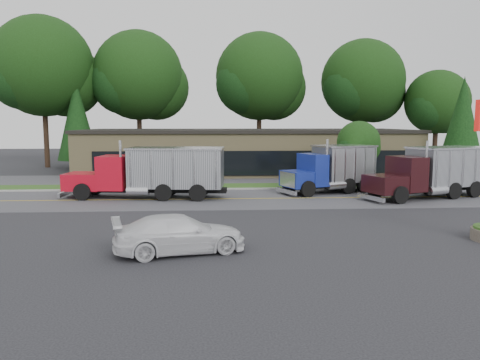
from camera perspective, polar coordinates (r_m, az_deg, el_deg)
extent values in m
plane|color=#36363C|center=(21.99, 0.69, -6.15)|extent=(140.00, 140.00, 0.00)
cube|color=slate|center=(30.80, -0.50, -2.32)|extent=(60.00, 8.00, 0.02)
cube|color=gold|center=(30.80, -0.50, -2.32)|extent=(60.00, 0.12, 0.01)
cube|color=#9E9E99|center=(34.95, -0.84, -1.20)|extent=(60.00, 0.30, 0.12)
cube|color=#35561D|center=(36.73, -0.96, -0.80)|extent=(60.00, 3.40, 0.03)
cube|color=slate|center=(41.68, -1.25, 0.14)|extent=(60.00, 7.00, 0.02)
cube|color=tan|center=(47.58, 0.88, 3.42)|extent=(32.00, 12.00, 4.00)
cylinder|color=#382619|center=(56.50, -22.53, 4.46)|extent=(0.56, 0.56, 5.97)
sphere|color=black|center=(56.79, -22.92, 12.65)|extent=(10.91, 10.91, 10.91)
sphere|color=black|center=(57.32, -20.43, 11.33)|extent=(8.18, 8.18, 8.18)
sphere|color=black|center=(56.31, -24.89, 11.55)|extent=(7.50, 7.50, 7.50)
cylinder|color=#382619|center=(56.04, -12.11, 4.62)|extent=(0.56, 0.56, 5.58)
sphere|color=black|center=(56.25, -12.31, 12.35)|extent=(10.20, 10.20, 10.20)
sphere|color=black|center=(57.15, -10.15, 11.03)|extent=(7.65, 7.65, 7.65)
sphere|color=black|center=(55.49, -14.10, 11.38)|extent=(7.01, 7.01, 7.01)
cylinder|color=#382619|center=(55.67, 2.33, 4.75)|extent=(0.56, 0.56, 5.56)
sphere|color=black|center=(55.88, 2.37, 12.50)|extent=(10.16, 10.16, 10.16)
sphere|color=black|center=(57.25, 4.17, 11.08)|extent=(7.62, 7.62, 7.62)
sphere|color=black|center=(54.71, 0.78, 11.62)|extent=(6.98, 6.98, 6.98)
cylinder|color=#382619|center=(57.15, 14.53, 4.44)|extent=(0.56, 0.56, 5.26)
sphere|color=black|center=(57.30, 14.76, 11.58)|extent=(9.61, 9.61, 9.61)
sphere|color=black|center=(58.92, 16.05, 10.24)|extent=(7.21, 7.21, 7.21)
sphere|color=black|center=(55.93, 13.53, 10.81)|extent=(6.61, 6.61, 6.61)
cylinder|color=#382619|center=(58.32, 22.63, 3.52)|extent=(0.56, 0.56, 3.94)
sphere|color=black|center=(58.28, 22.89, 8.77)|extent=(7.20, 7.20, 7.20)
sphere|color=black|center=(59.66, 23.63, 7.81)|extent=(5.40, 5.40, 5.40)
sphere|color=black|center=(57.17, 22.13, 8.17)|extent=(4.95, 4.95, 4.95)
cylinder|color=#382619|center=(53.55, -19.05, 1.83)|extent=(0.44, 0.44, 1.00)
cone|color=black|center=(53.36, -19.26, 7.04)|extent=(4.29, 4.29, 8.78)
cylinder|color=#382619|center=(45.08, 25.17, 0.63)|extent=(0.44, 0.44, 1.00)
cone|color=black|center=(44.85, 25.47, 6.24)|extent=(3.93, 3.93, 8.04)
cylinder|color=#382619|center=(38.35, 14.13, 0.72)|extent=(0.56, 0.56, 1.85)
sphere|color=black|center=(38.17, 14.25, 4.47)|extent=(3.39, 3.39, 3.39)
sphere|color=black|center=(38.78, 14.94, 3.86)|extent=(2.54, 2.54, 2.54)
sphere|color=black|center=(37.72, 13.61, 3.98)|extent=(2.33, 2.33, 2.33)
cube|color=black|center=(31.58, -10.84, -1.17)|extent=(10.16, 2.07, 0.28)
cube|color=red|center=(32.82, -18.34, -0.13)|extent=(2.65, 2.54, 1.10)
cube|color=red|center=(32.10, -15.08, 0.91)|extent=(2.00, 2.57, 2.20)
cube|color=black|center=(32.30, -16.41, 1.62)|extent=(0.28, 2.09, 0.90)
cube|color=silver|center=(31.04, -7.74, 1.45)|extent=(6.28, 3.13, 2.50)
cube|color=silver|center=(30.94, -7.78, 3.84)|extent=(6.44, 3.30, 0.12)
cylinder|color=black|center=(33.88, -17.26, -0.81)|extent=(1.13, 0.47, 1.10)
cylinder|color=black|center=(31.75, -18.67, -1.37)|extent=(1.13, 0.47, 1.10)
cylinder|color=black|center=(32.26, -6.56, -0.92)|extent=(1.13, 0.47, 1.10)
cylinder|color=black|center=(30.02, -7.27, -1.53)|extent=(1.13, 0.47, 1.10)
cube|color=black|center=(34.21, 10.95, -0.55)|extent=(6.40, 3.34, 0.28)
cube|color=navy|center=(32.57, 6.95, 0.13)|extent=(2.29, 2.71, 1.10)
cube|color=navy|center=(33.19, 8.83, 1.27)|extent=(1.94, 2.65, 2.20)
cube|color=black|center=(32.88, 8.13, 1.93)|extent=(0.83, 1.97, 0.90)
cube|color=silver|center=(34.73, 12.51, 1.93)|extent=(4.53, 3.76, 2.50)
cube|color=silver|center=(34.64, 12.57, 4.08)|extent=(4.73, 3.96, 0.12)
cylinder|color=black|center=(33.68, 6.10, -0.57)|extent=(1.15, 0.73, 1.10)
cylinder|color=black|center=(31.76, 8.25, -1.07)|extent=(1.15, 0.73, 1.10)
cylinder|color=black|center=(35.96, 11.69, -0.20)|extent=(1.15, 0.73, 1.10)
cylinder|color=black|center=(34.16, 14.00, -0.64)|extent=(1.15, 0.73, 1.10)
cube|color=black|center=(33.72, 22.10, -1.05)|extent=(8.40, 3.85, 0.28)
cube|color=black|center=(31.12, 17.31, -0.46)|extent=(2.71, 2.86, 1.10)
cube|color=black|center=(32.17, 19.62, 0.76)|extent=(2.22, 2.76, 2.20)
cube|color=black|center=(31.69, 18.79, 1.43)|extent=(0.77, 2.00, 0.90)
cube|color=silver|center=(34.64, 23.95, 1.48)|extent=(5.67, 4.09, 2.50)
cube|color=silver|center=(34.55, 24.05, 3.63)|extent=(5.86, 4.28, 0.12)
cylinder|color=black|center=(32.19, 16.20, -1.17)|extent=(1.15, 0.70, 1.10)
cylinder|color=black|center=(30.47, 18.94, -1.73)|extent=(1.15, 0.70, 1.10)
cylinder|color=black|center=(35.84, 22.89, -0.63)|extent=(1.15, 0.70, 1.10)
cylinder|color=black|center=(34.31, 25.65, -1.10)|extent=(1.15, 0.70, 1.10)
imported|color=silver|center=(18.33, -7.35, -6.52)|extent=(5.43, 3.26, 1.47)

